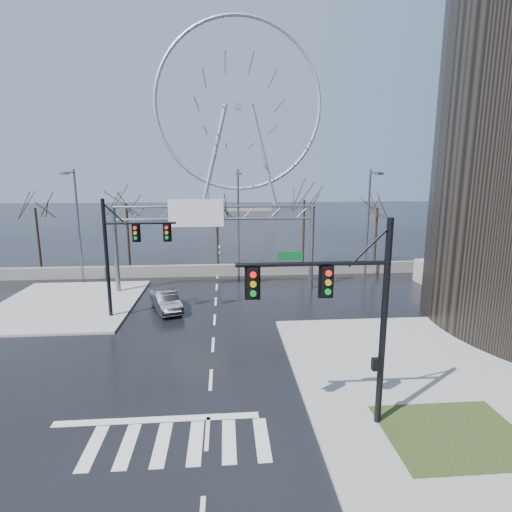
{
  "coord_description": "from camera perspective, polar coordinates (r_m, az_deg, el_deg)",
  "views": [
    {
      "loc": [
        0.76,
        -17.37,
        9.41
      ],
      "look_at": [
        2.89,
        9.47,
        4.0
      ],
      "focal_mm": 28.0,
      "sensor_mm": 36.0,
      "label": 1
    }
  ],
  "objects": [
    {
      "name": "tree_left",
      "position": [
        42.16,
        -18.02,
        6.14
      ],
      "size": [
        3.75,
        3.75,
        7.5
      ],
      "color": "black",
      "rests_on": "ground"
    },
    {
      "name": "sidewalk_far",
      "position": [
        32.99,
        -25.37,
        -6.21
      ],
      "size": [
        10.0,
        12.0,
        0.15
      ],
      "primitive_type": "cube",
      "color": "gray",
      "rests_on": "ground"
    },
    {
      "name": "ground",
      "position": [
        19.77,
        -6.48,
        -17.14
      ],
      "size": [
        260.0,
        260.0,
        0.0
      ],
      "primitive_type": "plane",
      "color": "black",
      "rests_on": "ground"
    },
    {
      "name": "barrier_wall",
      "position": [
        38.42,
        -5.56,
        -2.03
      ],
      "size": [
        52.0,
        0.5,
        1.1
      ],
      "primitive_type": "cube",
      "color": "slate",
      "rests_on": "ground"
    },
    {
      "name": "sign_gantry",
      "position": [
        32.63,
        -6.51,
        3.84
      ],
      "size": [
        16.36,
        0.4,
        7.6
      ],
      "color": "slate",
      "rests_on": "ground"
    },
    {
      "name": "signal_mast_far",
      "position": [
        27.54,
        -18.4,
        1.21
      ],
      "size": [
        4.72,
        0.41,
        8.0
      ],
      "color": "black",
      "rests_on": "ground"
    },
    {
      "name": "tree_far_right",
      "position": [
        44.63,
        16.9,
        5.73
      ],
      "size": [
        3.4,
        3.4,
        6.8
      ],
      "color": "black",
      "rests_on": "ground"
    },
    {
      "name": "sidewalk_right_ext",
      "position": [
        23.41,
        19.66,
        -12.85
      ],
      "size": [
        12.0,
        10.0,
        0.15
      ],
      "primitive_type": "cube",
      "color": "gray",
      "rests_on": "ground"
    },
    {
      "name": "streetlight_mid",
      "position": [
        35.73,
        -2.54,
        5.69
      ],
      "size": [
        0.5,
        2.55,
        10.0
      ],
      "color": "slate",
      "rests_on": "ground"
    },
    {
      "name": "streetlight_left",
      "position": [
        37.92,
        -24.28,
        5.03
      ],
      "size": [
        0.5,
        2.55,
        10.0
      ],
      "color": "slate",
      "rests_on": "ground"
    },
    {
      "name": "tree_far_left",
      "position": [
        45.59,
        -28.95,
        5.12
      ],
      "size": [
        3.5,
        3.5,
        7.0
      ],
      "color": "black",
      "rests_on": "ground"
    },
    {
      "name": "tree_center",
      "position": [
        42.09,
        -5.58,
        5.53
      ],
      "size": [
        3.25,
        3.25,
        6.5
      ],
      "color": "black",
      "rests_on": "ground"
    },
    {
      "name": "car",
      "position": [
        29.22,
        -12.74,
        -6.24
      ],
      "size": [
        2.93,
        4.59,
        1.43
      ],
      "primitive_type": "imported",
      "rotation": [
        0.0,
        0.0,
        0.36
      ],
      "color": "black",
      "rests_on": "ground"
    },
    {
      "name": "signal_mast_near",
      "position": [
        14.75,
        13.07,
        -6.86
      ],
      "size": [
        5.52,
        0.41,
        8.0
      ],
      "color": "black",
      "rests_on": "ground"
    },
    {
      "name": "streetlight_right",
      "position": [
        38.09,
        15.9,
        5.62
      ],
      "size": [
        0.5,
        2.55,
        10.0
      ],
      "color": "slate",
      "rests_on": "ground"
    },
    {
      "name": "grass_strip",
      "position": [
        17.51,
        26.43,
        -21.84
      ],
      "size": [
        5.0,
        4.0,
        0.02
      ],
      "primitive_type": "cube",
      "color": "#253616",
      "rests_on": "sidewalk_near"
    },
    {
      "name": "ferris_wheel",
      "position": [
        113.69,
        -2.51,
        19.81
      ],
      "size": [
        45.0,
        6.0,
        50.91
      ],
      "color": "gray",
      "rests_on": "ground"
    },
    {
      "name": "tree_right",
      "position": [
        41.82,
        6.88,
        6.9
      ],
      "size": [
        3.9,
        3.9,
        7.8
      ],
      "color": "black",
      "rests_on": "ground"
    }
  ]
}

